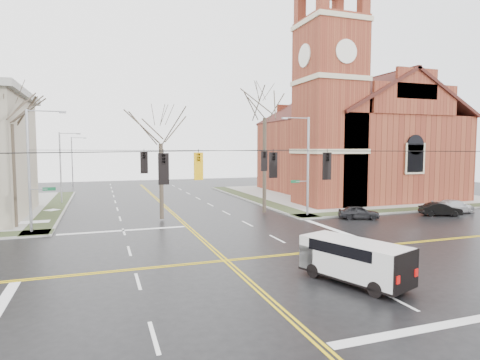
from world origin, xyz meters
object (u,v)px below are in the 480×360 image
object	(u,v)px
tree_ne	(265,111)
streetlight_north_b	(73,160)
cargo_van	(350,257)
signal_pole_nw	(31,167)
streetlight_north_a	(62,165)
signal_pole_ne	(306,163)
parked_car_c	(454,206)
parked_car_b	(441,209)
tree_nw_far	(11,117)
church	(348,132)
parked_car_a	(359,212)
tree_nw_near	(161,138)

from	to	relation	value
tree_ne	streetlight_north_b	bearing A→B (deg)	119.27
streetlight_north_b	cargo_van	distance (m)	55.56
signal_pole_nw	streetlight_north_a	distance (m)	16.52
streetlight_north_b	tree_ne	distance (m)	39.13
signal_pole_ne	parked_car_c	distance (m)	15.52
signal_pole_ne	parked_car_b	distance (m)	13.45
streetlight_north_a	parked_car_c	size ratio (longest dim) A/B	1.75
tree_ne	tree_nw_far	bearing A→B (deg)	-179.71
church	cargo_van	distance (m)	37.00
parked_car_a	parked_car_b	xyz separation A→B (m)	(8.26, -1.11, 0.00)
parked_car_a	tree_nw_near	world-z (taller)	tree_nw_near
signal_pole_nw	cargo_van	xyz separation A→B (m)	(15.86, -16.84, -3.78)
streetlight_north_a	tree_nw_far	bearing A→B (deg)	-99.50
signal_pole_ne	parked_car_a	distance (m)	6.42
signal_pole_nw	streetlight_north_b	xyz separation A→B (m)	(0.67, 36.50, -0.48)
church	tree_ne	xyz separation A→B (m)	(-16.47, -10.60, 1.37)
parked_car_b	tree_nw_far	world-z (taller)	tree_nw_far
parked_car_a	tree_nw_far	distance (m)	29.81
tree_nw_far	parked_car_a	bearing A→B (deg)	-10.54
church	tree_nw_far	xyz separation A→B (m)	(-37.75, -10.70, 0.29)
streetlight_north_a	signal_pole_nw	bearing A→B (deg)	-92.32
parked_car_c	tree_ne	distance (m)	20.67
signal_pole_nw	tree_ne	bearing A→B (deg)	7.80
streetlight_north_b	cargo_van	xyz separation A→B (m)	(15.19, -53.34, -3.30)
tree_ne	streetlight_north_a	bearing A→B (deg)	143.91
streetlight_north_a	signal_pole_ne	bearing A→B (deg)	-36.90
church	streetlight_north_a	world-z (taller)	church
streetlight_north_b	parked_car_c	bearing A→B (deg)	-47.22
church	streetlight_north_a	bearing A→B (deg)	174.81
cargo_van	signal_pole_ne	bearing A→B (deg)	47.77
streetlight_north_a	tree_nw_far	xyz separation A→B (m)	(-2.33, -13.92, 4.25)
parked_car_c	church	bearing A→B (deg)	-2.77
streetlight_north_a	streetlight_north_b	size ratio (longest dim) A/B	1.00
signal_pole_ne	cargo_van	world-z (taller)	signal_pole_ne
church	signal_pole_ne	distance (m)	19.22
cargo_van	tree_nw_far	size ratio (longest dim) A/B	0.46
signal_pole_nw	tree_nw_near	size ratio (longest dim) A/B	0.91
signal_pole_nw	tree_nw_near	xyz separation A→B (m)	(9.75, 2.39, 2.23)
signal_pole_nw	parked_car_c	distance (m)	37.61
streetlight_north_a	tree_ne	size ratio (longest dim) A/B	0.59
cargo_van	parked_car_b	size ratio (longest dim) A/B	1.50
streetlight_north_b	parked_car_a	size ratio (longest dim) A/B	2.24
tree_nw_near	tree_ne	size ratio (longest dim) A/B	0.73
tree_nw_far	signal_pole_nw	bearing A→B (deg)	-57.22
streetlight_north_a	cargo_van	distance (m)	36.79
streetlight_north_b	parked_car_a	bearing A→B (deg)	-56.55
cargo_van	church	bearing A→B (deg)	35.83
parked_car_a	tree_ne	bearing A→B (deg)	74.58
parked_car_a	parked_car_b	distance (m)	8.34
tree_nw_far	streetlight_north_a	bearing A→B (deg)	80.50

